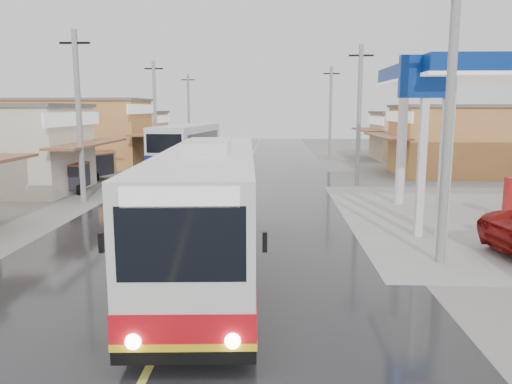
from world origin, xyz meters
TOP-DOWN VIEW (x-y plane):
  - ground at (0.00, 0.00)m, footprint 120.00×120.00m
  - road at (0.00, 15.00)m, footprint 12.00×90.00m
  - centre_line at (0.00, 15.00)m, footprint 0.15×90.00m
  - shopfronts_left at (-13.00, 18.00)m, footprint 11.00×44.00m
  - utility_poles_left at (-7.00, 16.00)m, footprint 1.60×50.00m
  - utility_poles_right at (7.00, 15.00)m, footprint 1.60×36.00m
  - coach_bus at (0.38, -0.93)m, footprint 3.18×11.64m
  - second_bus at (-4.17, 21.39)m, footprint 3.74×10.01m
  - cyclist at (-3.18, 5.54)m, footprint 1.18×2.02m
  - tricycle_near at (-8.61, 11.77)m, footprint 1.45×2.08m
  - tricycle_far at (-9.10, 16.59)m, footprint 1.96×2.48m

SIDE VIEW (x-z plane):
  - ground at x=0.00m, z-range 0.00..0.00m
  - shopfronts_left at x=-13.00m, z-range -2.60..2.60m
  - utility_poles_left at x=-7.00m, z-range -4.00..4.00m
  - utility_poles_right at x=7.00m, z-range -4.00..4.00m
  - road at x=0.00m, z-range 0.00..0.02m
  - centre_line at x=0.00m, z-range 0.02..0.03m
  - cyclist at x=-3.18m, z-range -0.35..1.71m
  - tricycle_near at x=-8.61m, z-range 0.11..1.70m
  - tricycle_far at x=-9.10m, z-range 0.12..1.78m
  - coach_bus at x=0.38m, z-range -0.06..3.54m
  - second_bus at x=-4.17m, z-range 0.12..3.37m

